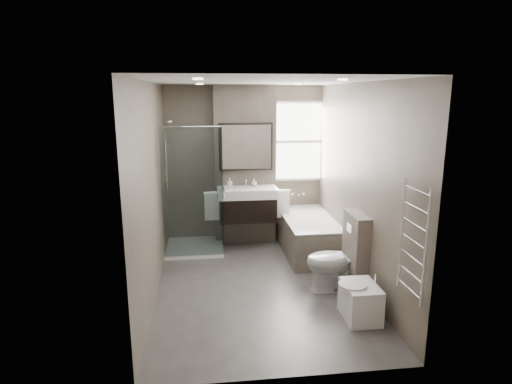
{
  "coord_description": "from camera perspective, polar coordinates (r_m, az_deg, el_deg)",
  "views": [
    {
      "loc": [
        -0.65,
        -5.17,
        2.45
      ],
      "look_at": [
        -0.01,
        0.15,
        1.22
      ],
      "focal_mm": 30.0,
      "sensor_mm": 36.0,
      "label": 1
    }
  ],
  "objects": [
    {
      "name": "toilet",
      "position": [
        5.58,
        10.68,
        -9.0
      ],
      "size": [
        0.77,
        0.45,
        0.78
      ],
      "primitive_type": "imported",
      "rotation": [
        0.0,
        0.0,
        -1.55
      ],
      "color": "white",
      "rests_on": "ground"
    },
    {
      "name": "towel_radiator",
      "position": [
        4.26,
        20.22,
        -6.14
      ],
      "size": [
        0.03,
        0.49,
        1.1
      ],
      "color": "silver",
      "rests_on": "room"
    },
    {
      "name": "vanity_pier",
      "position": [
        7.07,
        -1.49,
        3.54
      ],
      "size": [
        1.0,
        0.25,
        2.6
      ],
      "primitive_type": "cube",
      "color": "#60564B",
      "rests_on": "ground"
    },
    {
      "name": "soap_bottle_a",
      "position": [
        6.72,
        -3.53,
        1.16
      ],
      "size": [
        0.08,
        0.08,
        0.17
      ],
      "primitive_type": "imported",
      "color": "white",
      "rests_on": "vanity"
    },
    {
      "name": "towel_right",
      "position": [
        6.9,
        3.47,
        -1.63
      ],
      "size": [
        0.24,
        0.06,
        0.44
      ],
      "primitive_type": "cube",
      "color": "white",
      "rests_on": "vanity_pier"
    },
    {
      "name": "towel_left",
      "position": [
        6.8,
        -5.87,
        -1.91
      ],
      "size": [
        0.24,
        0.06,
        0.44
      ],
      "primitive_type": "cube",
      "color": "white",
      "rests_on": "vanity_pier"
    },
    {
      "name": "cistern_box",
      "position": [
        5.61,
        13.12,
        -7.79
      ],
      "size": [
        0.19,
        0.55,
        1.0
      ],
      "color": "#60564B",
      "rests_on": "ground"
    },
    {
      "name": "bidet",
      "position": [
        5.03,
        13.67,
        -13.9
      ],
      "size": [
        0.43,
        0.5,
        0.52
      ],
      "color": "white",
      "rests_on": "ground"
    },
    {
      "name": "vanity",
      "position": [
        6.84,
        -1.18,
        -1.56
      ],
      "size": [
        0.95,
        0.47,
        0.66
      ],
      "color": "black",
      "rests_on": "vanity_pier"
    },
    {
      "name": "window",
      "position": [
        7.25,
        5.56,
        6.72
      ],
      "size": [
        0.98,
        0.06,
        1.33
      ],
      "color": "white",
      "rests_on": "room"
    },
    {
      "name": "bathtub",
      "position": [
        6.81,
        6.92,
        -5.46
      ],
      "size": [
        0.75,
        1.6,
        0.57
      ],
      "color": "#60564B",
      "rests_on": "ground"
    },
    {
      "name": "soap_bottle_b",
      "position": [
        6.9,
        -0.28,
        1.33
      ],
      "size": [
        0.1,
        0.1,
        0.13
      ],
      "primitive_type": "imported",
      "color": "white",
      "rests_on": "vanity"
    },
    {
      "name": "mirror_cabinet",
      "position": [
        6.86,
        -1.37,
        6.04
      ],
      "size": [
        0.86,
        0.08,
        0.76
      ],
      "color": "black",
      "rests_on": "vanity_pier"
    },
    {
      "name": "shower_enclosure",
      "position": [
        6.8,
        -7.43,
        -3.93
      ],
      "size": [
        0.9,
        0.9,
        2.0
      ],
      "color": "white",
      "rests_on": "ground"
    },
    {
      "name": "room",
      "position": [
        5.33,
        0.32,
        0.45
      ],
      "size": [
        2.7,
        3.9,
        2.7
      ],
      "color": "#4C4946",
      "rests_on": "ground"
    }
  ]
}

